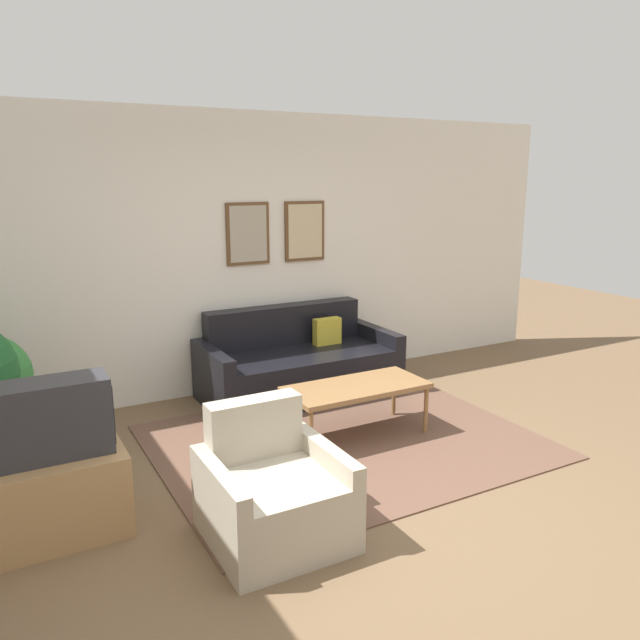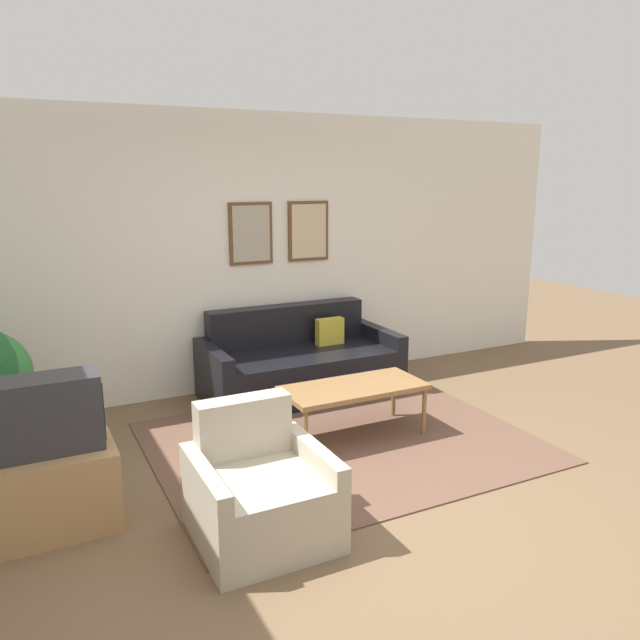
{
  "view_description": "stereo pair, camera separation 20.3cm",
  "coord_description": "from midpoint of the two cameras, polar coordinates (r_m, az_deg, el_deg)",
  "views": [
    {
      "loc": [
        -2.04,
        -2.98,
        2.09
      ],
      "look_at": [
        0.56,
        1.73,
        0.85
      ],
      "focal_mm": 35.0,
      "sensor_mm": 36.0,
      "label": 1
    },
    {
      "loc": [
        -1.86,
        -3.08,
        2.09
      ],
      "look_at": [
        0.56,
        1.73,
        0.85
      ],
      "focal_mm": 35.0,
      "sensor_mm": 36.0,
      "label": 2
    }
  ],
  "objects": [
    {
      "name": "armchair",
      "position": [
        3.82,
        -5.92,
        -15.66
      ],
      "size": [
        0.77,
        0.76,
        0.78
      ],
      "rotation": [
        0.0,
        0.0,
        -0.23
      ],
      "color": "#B2A893",
      "rests_on": "ground_plane"
    },
    {
      "name": "ground_plane",
      "position": [
        4.17,
        3.54,
        -17.17
      ],
      "size": [
        16.0,
        16.0,
        0.0
      ],
      "primitive_type": "plane",
      "color": "brown"
    },
    {
      "name": "area_rug",
      "position": [
        5.12,
        1.15,
        -11.05
      ],
      "size": [
        2.94,
        2.32,
        0.01
      ],
      "color": "brown",
      "rests_on": "ground_plane"
    },
    {
      "name": "coffee_table",
      "position": [
        5.08,
        2.2,
        -6.37
      ],
      "size": [
        1.16,
        0.53,
        0.45
      ],
      "color": "olive",
      "rests_on": "ground_plane"
    },
    {
      "name": "tv",
      "position": [
        3.98,
        -25.11,
        -8.28
      ],
      "size": [
        0.71,
        0.28,
        0.46
      ],
      "color": "#2D2D33",
      "rests_on": "tv_stand"
    },
    {
      "name": "couch",
      "position": [
        6.12,
        -3.02,
        -4.12
      ],
      "size": [
        1.88,
        0.9,
        0.83
      ],
      "color": "black",
      "rests_on": "ground_plane"
    },
    {
      "name": "tv_stand",
      "position": [
        4.17,
        -24.49,
        -14.47
      ],
      "size": [
        0.82,
        0.51,
        0.5
      ],
      "color": "#A87F51",
      "rests_on": "ground_plane"
    },
    {
      "name": "wall_back",
      "position": [
        6.11,
        -10.0,
        5.86
      ],
      "size": [
        8.0,
        0.09,
        2.7
      ],
      "color": "white",
      "rests_on": "ground_plane"
    }
  ]
}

